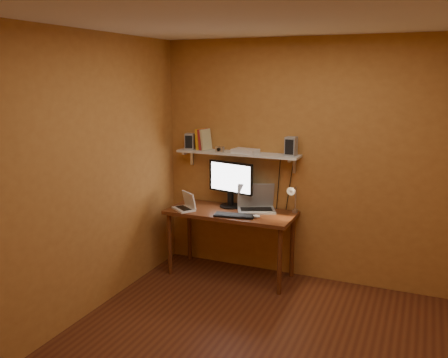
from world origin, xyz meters
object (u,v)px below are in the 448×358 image
at_px(wall_shelf, 238,154).
at_px(shelf_camera, 220,149).
at_px(speaker_left, 190,141).
at_px(router, 245,151).
at_px(desk_lamp, 293,196).
at_px(keyboard, 234,216).
at_px(desk, 231,219).
at_px(speaker_right, 291,146).
at_px(monitor, 231,182).
at_px(laptop, 256,203).
at_px(mouse, 256,216).
at_px(netbook, 186,205).

distance_m(wall_shelf, shelf_camera, 0.20).
xyz_separation_m(speaker_left, router, (0.68, -0.01, -0.07)).
distance_m(desk_lamp, router, 0.71).
bearing_deg(keyboard, desk, 115.10).
bearing_deg(speaker_right, desk, -157.57).
relative_size(keyboard, desk_lamp, 1.14).
distance_m(monitor, shelf_camera, 0.39).
bearing_deg(router, laptop, -8.48).
bearing_deg(shelf_camera, mouse, -24.67).
relative_size(keyboard, speaker_right, 2.13).
bearing_deg(laptop, speaker_right, -18.44).
bearing_deg(monitor, keyboard, -48.64).
xyz_separation_m(mouse, shelf_camera, (-0.52, 0.24, 0.64)).
relative_size(speaker_left, shelf_camera, 1.62).
height_order(desk, netbook, netbook).
bearing_deg(wall_shelf, shelf_camera, -156.35).
distance_m(keyboard, desk_lamp, 0.65).
distance_m(desk_lamp, speaker_left, 1.35).
xyz_separation_m(desk, laptop, (0.24, 0.16, 0.16)).
relative_size(speaker_left, speaker_right, 0.91).
height_order(wall_shelf, desk_lamp, wall_shelf).
xyz_separation_m(keyboard, mouse, (0.23, 0.05, 0.00)).
relative_size(shelf_camera, router, 0.41).
bearing_deg(shelf_camera, monitor, 23.15).
height_order(desk, monitor, monitor).
relative_size(desk, desk_lamp, 3.73).
distance_m(netbook, keyboard, 0.60).
bearing_deg(shelf_camera, keyboard, -44.37).
bearing_deg(laptop, netbook, 177.23).
bearing_deg(speaker_left, desk_lamp, -15.28).
xyz_separation_m(desk, monitor, (-0.07, 0.16, 0.37)).
bearing_deg(desk, router, 60.73).
xyz_separation_m(monitor, laptop, (0.31, -0.01, -0.21)).
distance_m(monitor, netbook, 0.56).
bearing_deg(mouse, desk, 158.12).
distance_m(desk_lamp, shelf_camera, 0.95).
relative_size(desk, wall_shelf, 1.00).
bearing_deg(netbook, keyboard, 31.67).
height_order(mouse, desk_lamp, desk_lamp).
height_order(speaker_right, router, speaker_right).
relative_size(keyboard, router, 1.57).
distance_m(laptop, shelf_camera, 0.72).
bearing_deg(desk, speaker_left, 162.80).
bearing_deg(desk, wall_shelf, 90.00).
bearing_deg(speaker_left, laptop, -14.55).
xyz_separation_m(speaker_left, shelf_camera, (0.40, -0.07, -0.06)).
relative_size(desk, speaker_right, 6.98).
xyz_separation_m(wall_shelf, speaker_right, (0.60, 0.00, 0.12)).
relative_size(mouse, shelf_camera, 0.77).
height_order(desk_lamp, shelf_camera, shelf_camera).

